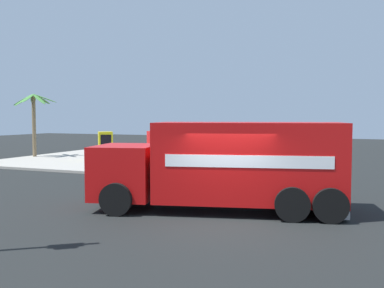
{
  "coord_description": "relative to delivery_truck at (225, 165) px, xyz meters",
  "views": [
    {
      "loc": [
        -11.55,
        -3.77,
        2.99
      ],
      "look_at": [
        0.78,
        1.39,
        2.14
      ],
      "focal_mm": 40.55,
      "sensor_mm": 36.0,
      "label": 1
    }
  ],
  "objects": [
    {
      "name": "palm_tree_far",
      "position": [
        11.03,
        17.93,
        1.87
      ],
      "size": [
        3.13,
        2.99,
        4.47
      ],
      "color": "#7A6647",
      "rests_on": "sidewalk_corner_far"
    },
    {
      "name": "sidewalk_corner_far",
      "position": [
        11.62,
        12.53,
        -1.4
      ],
      "size": [
        12.23,
        12.23,
        0.14
      ],
      "primitive_type": "cube",
      "color": "#9E998E",
      "rests_on": "ground"
    },
    {
      "name": "ground_plane",
      "position": [
        -1.44,
        -0.53,
        -1.47
      ],
      "size": [
        100.0,
        100.0,
        0.0
      ],
      "primitive_type": "plane",
      "color": "black"
    },
    {
      "name": "pickup_maroon",
      "position": [
        11.33,
        4.19,
        -0.74
      ],
      "size": [
        2.44,
        5.29,
        1.38
      ],
      "color": "maroon",
      "rests_on": "ground"
    },
    {
      "name": "delivery_truck",
      "position": [
        0.0,
        0.0,
        0.0
      ],
      "size": [
        4.46,
        8.14,
        2.8
      ],
      "color": "red",
      "rests_on": "ground"
    },
    {
      "name": "vending_machine_blue",
      "position": [
        11.01,
        11.93,
        -0.4
      ],
      "size": [
        1.15,
        1.17,
        1.85
      ],
      "color": "yellow",
      "rests_on": "sidewalk_corner_far"
    },
    {
      "name": "vending_machine_red",
      "position": [
        13.36,
        9.52,
        -0.4
      ],
      "size": [
        1.17,
        1.17,
        1.85
      ],
      "color": "red",
      "rests_on": "sidewalk_corner_far"
    }
  ]
}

